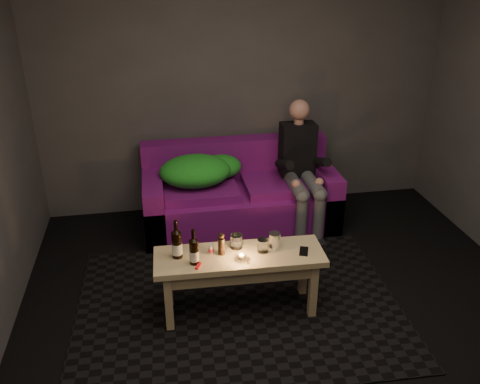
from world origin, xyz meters
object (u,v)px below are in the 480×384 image
object	(u,v)px
person	(301,165)
beer_bottle_a	(177,244)
sofa	(239,196)
coffee_table	(239,265)
beer_bottle_b	(194,251)
steel_cup	(275,240)

from	to	relation	value
person	beer_bottle_a	distance (m)	1.71
sofa	coffee_table	world-z (taller)	sofa
person	beer_bottle_a	world-z (taller)	person
beer_bottle_a	beer_bottle_b	size ratio (longest dim) A/B	1.10
person	coffee_table	distance (m)	1.48
sofa	coffee_table	xyz separation A→B (m)	(-0.24, -1.37, 0.12)
person	steel_cup	bearing A→B (deg)	-114.70
person	coffee_table	world-z (taller)	person
sofa	steel_cup	distance (m)	1.35
coffee_table	beer_bottle_a	xyz separation A→B (m)	(-0.44, 0.04, 0.20)
beer_bottle_a	steel_cup	xyz separation A→B (m)	(0.71, 0.00, -0.05)
steel_cup	beer_bottle_a	bearing A→B (deg)	-179.66
person	beer_bottle_b	distance (m)	1.71
steel_cup	person	bearing A→B (deg)	65.30
beer_bottle_b	beer_bottle_a	bearing A→B (deg)	137.35
coffee_table	steel_cup	bearing A→B (deg)	9.63
coffee_table	beer_bottle_a	distance (m)	0.48
person	beer_bottle_b	bearing A→B (deg)	-131.61
person	beer_bottle_a	size ratio (longest dim) A/B	4.18
person	beer_bottle_b	size ratio (longest dim) A/B	4.59
beer_bottle_a	steel_cup	size ratio (longest dim) A/B	2.48
sofa	person	xyz separation A→B (m)	(0.57, -0.15, 0.35)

